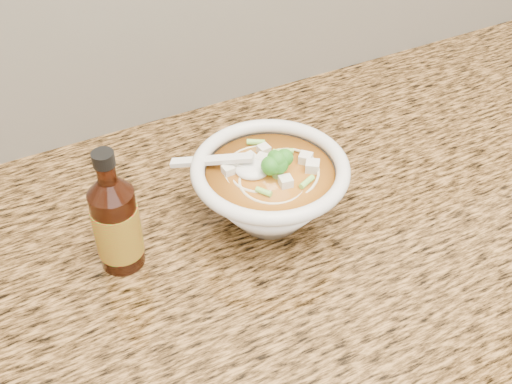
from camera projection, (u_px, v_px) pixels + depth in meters
name	position (u px, v px, depth m)	size (l,w,h in m)	color
counter_slab	(325.00, 223.00, 0.87)	(4.00, 0.68, 0.04)	olive
soup_bowl	(270.00, 190.00, 0.82)	(0.21, 0.20, 0.11)	silver
hot_sauce_bottle	(116.00, 224.00, 0.75)	(0.06, 0.06, 0.17)	#3B1408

